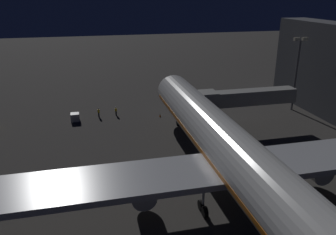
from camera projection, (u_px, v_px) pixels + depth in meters
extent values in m
plane|color=#383533|center=(212.00, 172.00, 46.17)|extent=(320.00, 320.00, 0.00)
cylinder|color=silver|center=(237.00, 158.00, 37.75)|extent=(5.94, 56.36, 5.94)
sphere|color=silver|center=(174.00, 91.00, 63.43)|extent=(5.82, 5.82, 5.82)
cube|color=orange|center=(236.00, 161.00, 37.91)|extent=(6.00, 54.11, 0.50)
cube|color=black|center=(176.00, 88.00, 61.45)|extent=(3.27, 1.40, 0.90)
cube|color=#B7BABF|center=(237.00, 167.00, 37.87)|extent=(59.54, 7.17, 0.70)
cylinder|color=#B7BABF|center=(313.00, 167.00, 41.78)|extent=(2.69, 4.56, 2.69)
cylinder|color=black|center=(302.00, 158.00, 43.86)|extent=(2.28, 0.15, 2.28)
cylinder|color=#B7BABF|center=(141.00, 189.00, 37.07)|extent=(2.69, 4.56, 2.69)
cylinder|color=black|center=(138.00, 178.00, 39.15)|extent=(2.28, 0.15, 2.28)
cylinder|color=#B7BABF|center=(178.00, 114.00, 61.44)|extent=(0.28, 0.28, 2.15)
cylinder|color=black|center=(178.00, 123.00, 62.03)|extent=(0.45, 1.20, 1.20)
cylinder|color=#B7BABF|center=(273.00, 186.00, 38.72)|extent=(0.28, 0.28, 2.15)
cylinder|color=black|center=(269.00, 195.00, 39.90)|extent=(0.45, 1.20, 1.20)
cylinder|color=black|center=(274.00, 201.00, 38.71)|extent=(0.45, 1.20, 1.20)
cylinder|color=#B7BABF|center=(203.00, 195.00, 36.88)|extent=(0.28, 0.28, 2.15)
cylinder|color=black|center=(201.00, 205.00, 38.05)|extent=(0.45, 1.20, 1.20)
cylinder|color=black|center=(205.00, 212.00, 36.87)|extent=(0.45, 1.20, 1.20)
cube|color=#9E9E99|center=(251.00, 97.00, 59.63)|extent=(16.33, 2.60, 2.50)
cube|color=#9E9E99|center=(207.00, 100.00, 57.84)|extent=(3.20, 3.40, 3.00)
cube|color=black|center=(199.00, 101.00, 57.53)|extent=(0.70, 3.20, 2.70)
cylinder|color=#B7BABF|center=(212.00, 119.00, 59.27)|extent=(0.56, 0.56, 4.47)
cylinder|color=black|center=(214.00, 129.00, 60.07)|extent=(0.25, 0.60, 0.60)
cylinder|color=black|center=(208.00, 129.00, 59.81)|extent=(0.25, 0.60, 0.60)
cylinder|color=#59595E|center=(296.00, 76.00, 68.40)|extent=(0.40, 0.40, 14.27)
cube|color=#F9EFC6|center=(305.00, 39.00, 66.03)|extent=(1.10, 0.50, 0.60)
cube|color=#F9EFC6|center=(297.00, 39.00, 65.64)|extent=(1.10, 0.50, 0.60)
cube|color=#B7BABF|center=(75.00, 117.00, 64.33)|extent=(1.58, 1.63, 1.51)
cylinder|color=black|center=(116.00, 113.00, 67.49)|extent=(0.28, 0.28, 0.82)
cylinder|color=yellow|center=(116.00, 110.00, 67.25)|extent=(0.40, 0.40, 0.61)
sphere|color=tan|center=(116.00, 108.00, 67.10)|extent=(0.24, 0.24, 0.24)
sphere|color=white|center=(116.00, 107.00, 67.08)|extent=(0.23, 0.23, 0.23)
cylinder|color=black|center=(99.00, 115.00, 66.49)|extent=(0.28, 0.28, 0.87)
cylinder|color=yellow|center=(99.00, 111.00, 66.22)|extent=(0.40, 0.40, 0.67)
sphere|color=tan|center=(98.00, 109.00, 66.06)|extent=(0.24, 0.24, 0.24)
sphere|color=white|center=(98.00, 109.00, 66.05)|extent=(0.23, 0.23, 0.23)
cone|color=orange|center=(182.00, 114.00, 67.64)|extent=(0.36, 0.36, 0.55)
cone|color=orange|center=(160.00, 115.00, 66.67)|extent=(0.36, 0.36, 0.55)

